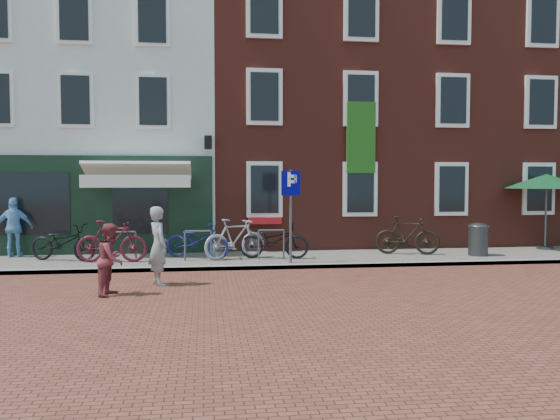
{
  "coord_description": "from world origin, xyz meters",
  "views": [
    {
      "loc": [
        -1.29,
        -14.13,
        2.27
      ],
      "look_at": [
        0.73,
        1.09,
        1.46
      ],
      "focal_mm": 36.11,
      "sensor_mm": 36.0,
      "label": 1
    }
  ],
  "objects": [
    {
      "name": "ground",
      "position": [
        0.0,
        0.0,
        0.0
      ],
      "size": [
        80.0,
        80.0,
        0.0
      ],
      "primitive_type": "plane",
      "color": "brown"
    },
    {
      "name": "bicycle_2",
      "position": [
        -1.53,
        1.63,
        0.6
      ],
      "size": [
        2.01,
        1.43,
        1.0
      ],
      "primitive_type": "imported",
      "rotation": [
        0.0,
        0.0,
        1.12
      ],
      "color": "navy",
      "rests_on": "sidewalk"
    },
    {
      "name": "parking_sign",
      "position": [
        0.93,
        0.46,
        1.78
      ],
      "size": [
        0.5,
        0.08,
        2.46
      ],
      "color": "#4C4C4F",
      "rests_on": "sidewalk"
    },
    {
      "name": "cafe_person",
      "position": [
        -6.67,
        2.6,
        0.94
      ],
      "size": [
        1.0,
        0.43,
        1.69
      ],
      "primitive_type": "imported",
      "rotation": [
        0.0,
        0.0,
        3.16
      ],
      "color": "#6CA5D9",
      "rests_on": "sidewalk"
    },
    {
      "name": "building_brick_mid",
      "position": [
        2.0,
        7.0,
        5.0
      ],
      "size": [
        6.0,
        8.0,
        10.0
      ],
      "primitive_type": "cube",
      "color": "maroon",
      "rests_on": "ground"
    },
    {
      "name": "woman",
      "position": [
        -2.31,
        -1.76,
        0.86
      ],
      "size": [
        0.63,
        0.74,
        1.71
      ],
      "primitive_type": "imported",
      "rotation": [
        0.0,
        0.0,
        1.99
      ],
      "color": "gray",
      "rests_on": "ground"
    },
    {
      "name": "bicycle_0",
      "position": [
        -5.11,
        1.63,
        0.6
      ],
      "size": [
        2.03,
        1.26,
        1.0
      ],
      "primitive_type": "imported",
      "rotation": [
        0.0,
        0.0,
        1.24
      ],
      "color": "black",
      "rests_on": "sidewalk"
    },
    {
      "name": "building_brick_right",
      "position": [
        8.0,
        7.0,
        5.0
      ],
      "size": [
        6.0,
        8.0,
        10.0
      ],
      "primitive_type": "cube",
      "color": "maroon",
      "rests_on": "ground"
    },
    {
      "name": "litter_bin",
      "position": [
        6.53,
        1.16,
        0.62
      ],
      "size": [
        0.55,
        0.55,
        1.01
      ],
      "color": "#343537",
      "rests_on": "sidewalk"
    },
    {
      "name": "parasol",
      "position": [
        9.36,
        2.31,
        2.33
      ],
      "size": [
        2.68,
        2.68,
        2.47
      ],
      "color": "#4C4C4F",
      "rests_on": "sidewalk"
    },
    {
      "name": "building_stucco",
      "position": [
        -5.0,
        7.0,
        4.5
      ],
      "size": [
        8.0,
        8.0,
        9.0
      ],
      "primitive_type": "cube",
      "color": "silver",
      "rests_on": "ground"
    },
    {
      "name": "bicycle_4",
      "position": [
        0.6,
        1.34,
        0.6
      ],
      "size": [
        2.01,
        1.07,
        1.0
      ],
      "primitive_type": "imported",
      "rotation": [
        0.0,
        0.0,
        1.35
      ],
      "color": "black",
      "rests_on": "sidewalk"
    },
    {
      "name": "bicycle_1",
      "position": [
        -3.76,
        1.16,
        0.66
      ],
      "size": [
        1.89,
        0.67,
        1.12
      ],
      "primitive_type": "imported",
      "rotation": [
        0.0,
        0.0,
        1.49
      ],
      "color": "#4E121F",
      "rests_on": "sidewalk"
    },
    {
      "name": "bicycle_3",
      "position": [
        -0.49,
        1.39,
        0.66
      ],
      "size": [
        1.91,
        1.24,
        1.12
      ],
      "primitive_type": "imported",
      "rotation": [
        0.0,
        0.0,
        1.99
      ],
      "color": "gray",
      "rests_on": "sidewalk"
    },
    {
      "name": "bicycle_5",
      "position": [
        4.58,
        1.67,
        0.66
      ],
      "size": [
        1.93,
        1.07,
        1.12
      ],
      "primitive_type": "imported",
      "rotation": [
        0.0,
        0.0,
        1.26
      ],
      "color": "black",
      "rests_on": "sidewalk"
    },
    {
      "name": "boy",
      "position": [
        -3.15,
        -2.73,
        0.71
      ],
      "size": [
        0.69,
        0.8,
        1.43
      ],
      "primitive_type": "imported",
      "rotation": [
        0.0,
        0.0,
        1.33
      ],
      "color": "brown",
      "rests_on": "ground"
    },
    {
      "name": "sidewalk",
      "position": [
        1.0,
        1.5,
        0.05
      ],
      "size": [
        24.0,
        3.0,
        0.1
      ],
      "primitive_type": "cube",
      "color": "slate",
      "rests_on": "ground"
    }
  ]
}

